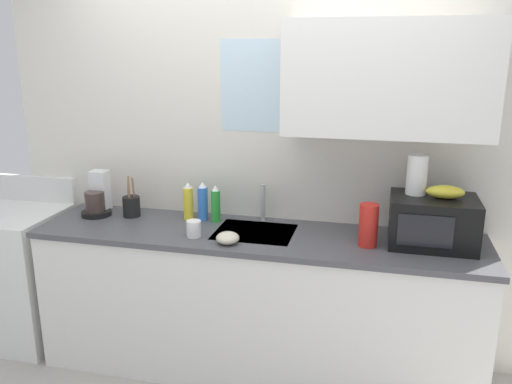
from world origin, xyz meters
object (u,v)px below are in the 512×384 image
(banana_bunch, at_px, (445,192))
(utensil_crock, at_px, (131,206))
(small_bowl, at_px, (228,238))
(coffee_maker, at_px, (98,199))
(dish_soap_bottle_green, at_px, (216,204))
(dish_soap_bottle_yellow, at_px, (188,202))
(dish_soap_bottle_blue, at_px, (203,202))
(mug_white, at_px, (194,229))
(paper_towel_roll, at_px, (417,175))
(microwave, at_px, (433,221))
(stove_range, at_px, (19,274))
(cereal_canister, at_px, (368,225))

(banana_bunch, bearing_deg, utensil_crock, 177.88)
(small_bowl, bearing_deg, coffee_maker, 162.34)
(dish_soap_bottle_green, xyz_separation_m, small_bowl, (0.18, -0.35, -0.08))
(banana_bunch, height_order, coffee_maker, banana_bunch)
(utensil_crock, bearing_deg, dish_soap_bottle_yellow, 5.08)
(dish_soap_bottle_blue, distance_m, mug_white, 0.31)
(utensil_crock, distance_m, small_bowl, 0.81)
(coffee_maker, xyz_separation_m, utensil_crock, (0.23, 0.01, -0.03))
(paper_towel_roll, bearing_deg, banana_bunch, -18.43)
(microwave, height_order, paper_towel_roll, paper_towel_roll)
(mug_white, bearing_deg, coffee_maker, 161.65)
(mug_white, relative_size, small_bowl, 0.73)
(mug_white, relative_size, utensil_crock, 0.35)
(dish_soap_bottle_yellow, xyz_separation_m, utensil_crock, (-0.38, -0.03, -0.04))
(stove_range, bearing_deg, dish_soap_bottle_blue, 7.12)
(microwave, height_order, dish_soap_bottle_green, microwave)
(stove_range, height_order, dish_soap_bottle_yellow, dish_soap_bottle_yellow)
(microwave, bearing_deg, dish_soap_bottle_blue, 175.19)
(stove_range, xyz_separation_m, paper_towel_roll, (2.54, 0.10, 0.82))
(coffee_maker, distance_m, dish_soap_bottle_blue, 0.70)
(dish_soap_bottle_blue, relative_size, dish_soap_bottle_yellow, 1.02)
(cereal_canister, distance_m, small_bowl, 0.77)
(stove_range, relative_size, banana_bunch, 5.40)
(cereal_canister, bearing_deg, small_bowl, -168.75)
(paper_towel_roll, relative_size, small_bowl, 1.69)
(microwave, xyz_separation_m, utensil_crock, (-1.83, 0.07, -0.07))
(microwave, relative_size, cereal_canister, 1.94)
(utensil_crock, xyz_separation_m, small_bowl, (0.74, -0.32, -0.04))
(microwave, height_order, small_bowl, microwave)
(coffee_maker, distance_m, small_bowl, 1.02)
(paper_towel_roll, bearing_deg, utensil_crock, 179.35)
(dish_soap_bottle_yellow, height_order, small_bowl, dish_soap_bottle_yellow)
(cereal_canister, bearing_deg, coffee_maker, 174.75)
(dish_soap_bottle_green, relative_size, small_bowl, 1.80)
(stove_range, relative_size, cereal_canister, 4.57)
(dish_soap_bottle_blue, xyz_separation_m, mug_white, (0.05, -0.30, -0.07))
(microwave, bearing_deg, utensil_crock, 177.77)
(paper_towel_roll, height_order, dish_soap_bottle_blue, paper_towel_roll)
(dish_soap_bottle_yellow, bearing_deg, paper_towel_roll, -2.25)
(banana_bunch, height_order, dish_soap_bottle_blue, banana_bunch)
(cereal_canister, bearing_deg, dish_soap_bottle_yellow, 169.68)
(utensil_crock, relative_size, small_bowl, 2.06)
(coffee_maker, bearing_deg, utensil_crock, 2.85)
(small_bowl, bearing_deg, dish_soap_bottle_blue, 126.63)
(cereal_canister, bearing_deg, dish_soap_bottle_green, 168.08)
(microwave, bearing_deg, coffee_maker, 178.34)
(microwave, distance_m, coffee_maker, 2.06)
(stove_range, bearing_deg, coffee_maker, 10.24)
(small_bowl, bearing_deg, dish_soap_bottle_green, 117.41)
(banana_bunch, height_order, small_bowl, banana_bunch)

